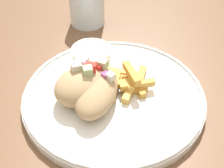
{
  "coord_description": "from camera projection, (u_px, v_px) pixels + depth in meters",
  "views": [
    {
      "loc": [
        -0.26,
        -0.27,
        1.13
      ],
      "look_at": [
        0.03,
        0.0,
        0.78
      ],
      "focal_mm": 50.0,
      "sensor_mm": 36.0,
      "label": 1
    }
  ],
  "objects": [
    {
      "name": "table",
      "position": [
        104.0,
        134.0,
        0.59
      ],
      "size": [
        1.25,
        1.25,
        0.74
      ],
      "color": "brown",
      "rests_on": "ground_plane"
    },
    {
      "name": "plate",
      "position": [
        112.0,
        94.0,
        0.55
      ],
      "size": [
        0.32,
        0.32,
        0.02
      ],
      "color": "white",
      "rests_on": "table"
    },
    {
      "name": "pita_sandwich_near",
      "position": [
        97.0,
        90.0,
        0.52
      ],
      "size": [
        0.15,
        0.13,
        0.06
      ],
      "rotation": [
        0.0,
        0.0,
        0.58
      ],
      "color": "tan",
      "rests_on": "plate"
    },
    {
      "name": "pita_sandwich_far",
      "position": [
        82.0,
        85.0,
        0.52
      ],
      "size": [
        0.1,
        0.09,
        0.06
      ],
      "rotation": [
        0.0,
        0.0,
        0.04
      ],
      "color": "tan",
      "rests_on": "plate"
    },
    {
      "name": "fries_pile",
      "position": [
        130.0,
        80.0,
        0.56
      ],
      "size": [
        0.11,
        0.1,
        0.04
      ],
      "color": "#E5B251",
      "rests_on": "plate"
    },
    {
      "name": "sauce_ramekin",
      "position": [
        91.0,
        55.0,
        0.6
      ],
      "size": [
        0.08,
        0.08,
        0.03
      ],
      "color": "white",
      "rests_on": "plate"
    },
    {
      "name": "water_glass",
      "position": [
        87.0,
        6.0,
        0.72
      ],
      "size": [
        0.08,
        0.08,
        0.1
      ],
      "color": "silver",
      "rests_on": "table"
    }
  ]
}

